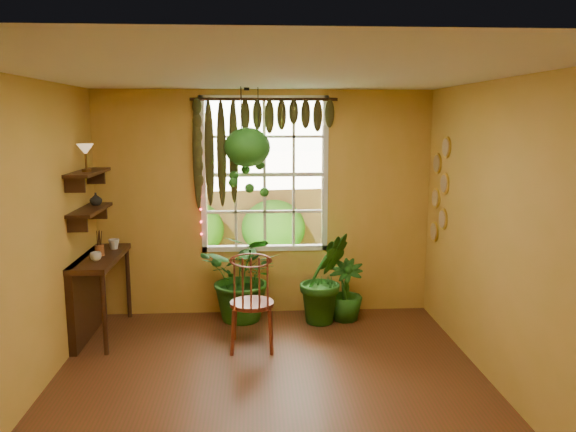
% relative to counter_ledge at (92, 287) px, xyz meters
% --- Properties ---
extents(floor, '(4.50, 4.50, 0.00)m').
position_rel_counter_ledge_xyz_m(floor, '(1.91, -1.60, -0.55)').
color(floor, '#582919').
rests_on(floor, ground).
extents(ceiling, '(4.50, 4.50, 0.00)m').
position_rel_counter_ledge_xyz_m(ceiling, '(1.91, -1.60, 2.15)').
color(ceiling, silver).
rests_on(ceiling, wall_back).
extents(wall_back, '(4.00, 0.00, 4.00)m').
position_rel_counter_ledge_xyz_m(wall_back, '(1.91, 0.65, 0.80)').
color(wall_back, gold).
rests_on(wall_back, floor).
extents(wall_left, '(0.00, 4.50, 4.50)m').
position_rel_counter_ledge_xyz_m(wall_left, '(-0.09, -1.60, 0.80)').
color(wall_left, gold).
rests_on(wall_left, floor).
extents(wall_right, '(0.00, 4.50, 4.50)m').
position_rel_counter_ledge_xyz_m(wall_right, '(3.91, -1.60, 0.80)').
color(wall_right, gold).
rests_on(wall_right, floor).
extents(window, '(1.52, 0.10, 1.86)m').
position_rel_counter_ledge_xyz_m(window, '(1.91, 0.68, 1.15)').
color(window, white).
rests_on(window, wall_back).
extents(valance_vine, '(1.70, 0.12, 1.10)m').
position_rel_counter_ledge_xyz_m(valance_vine, '(1.82, 0.56, 1.73)').
color(valance_vine, '#36190E').
rests_on(valance_vine, window).
extents(string_lights, '(0.03, 0.03, 1.54)m').
position_rel_counter_ledge_xyz_m(string_lights, '(1.15, 0.59, 1.20)').
color(string_lights, '#FF2633').
rests_on(string_lights, window).
extents(wall_plates, '(0.04, 0.32, 1.10)m').
position_rel_counter_ledge_xyz_m(wall_plates, '(3.89, 0.19, 1.00)').
color(wall_plates, beige).
rests_on(wall_plates, wall_right).
extents(counter_ledge, '(0.40, 1.20, 0.90)m').
position_rel_counter_ledge_xyz_m(counter_ledge, '(0.00, 0.00, 0.00)').
color(counter_ledge, '#36190E').
rests_on(counter_ledge, floor).
extents(shelf_lower, '(0.25, 0.90, 0.04)m').
position_rel_counter_ledge_xyz_m(shelf_lower, '(0.03, 0.00, 0.85)').
color(shelf_lower, '#36190E').
rests_on(shelf_lower, wall_left).
extents(shelf_upper, '(0.25, 0.90, 0.04)m').
position_rel_counter_ledge_xyz_m(shelf_upper, '(0.03, 0.00, 1.25)').
color(shelf_upper, '#36190E').
rests_on(shelf_upper, wall_left).
extents(backyard, '(14.00, 10.00, 12.00)m').
position_rel_counter_ledge_xyz_m(backyard, '(2.15, 5.27, 0.73)').
color(backyard, '#244F16').
rests_on(backyard, ground).
extents(windsor_chair, '(0.47, 0.50, 1.21)m').
position_rel_counter_ledge_xyz_m(windsor_chair, '(1.75, -0.49, -0.20)').
color(windsor_chair, maroon).
rests_on(windsor_chair, floor).
extents(potted_plant_left, '(1.20, 1.13, 1.07)m').
position_rel_counter_ledge_xyz_m(potted_plant_left, '(1.67, 0.36, -0.01)').
color(potted_plant_left, '#194E14').
rests_on(potted_plant_left, floor).
extents(potted_plant_mid, '(0.70, 0.63, 1.07)m').
position_rel_counter_ledge_xyz_m(potted_plant_mid, '(2.59, 0.24, -0.02)').
color(potted_plant_mid, '#194E14').
rests_on(potted_plant_mid, floor).
extents(potted_plant_right, '(0.48, 0.48, 0.72)m').
position_rel_counter_ledge_xyz_m(potted_plant_right, '(2.85, 0.30, -0.19)').
color(potted_plant_right, '#194E14').
rests_on(potted_plant_right, floor).
extents(hanging_basket, '(0.51, 0.51, 1.22)m').
position_rel_counter_ledge_xyz_m(hanging_basket, '(1.71, 0.26, 1.44)').
color(hanging_basket, black).
rests_on(hanging_basket, ceiling).
extents(cup_a, '(0.15, 0.15, 0.09)m').
position_rel_counter_ledge_xyz_m(cup_a, '(0.13, -0.23, 0.39)').
color(cup_a, silver).
rests_on(cup_a, counter_ledge).
extents(cup_b, '(0.16, 0.16, 0.11)m').
position_rel_counter_ledge_xyz_m(cup_b, '(0.19, 0.30, 0.41)').
color(cup_b, beige).
rests_on(cup_b, counter_ledge).
extents(brush_jar, '(0.10, 0.10, 0.35)m').
position_rel_counter_ledge_xyz_m(brush_jar, '(0.11, -0.01, 0.49)').
color(brush_jar, brown).
rests_on(brush_jar, counter_ledge).
extents(shelf_vase, '(0.16, 0.16, 0.14)m').
position_rel_counter_ledge_xyz_m(shelf_vase, '(0.04, 0.22, 0.94)').
color(shelf_vase, '#B2AD99').
rests_on(shelf_vase, shelf_lower).
extents(tiffany_lamp, '(0.17, 0.17, 0.29)m').
position_rel_counter_ledge_xyz_m(tiffany_lamp, '(0.05, -0.10, 1.48)').
color(tiffany_lamp, brown).
rests_on(tiffany_lamp, shelf_upper).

